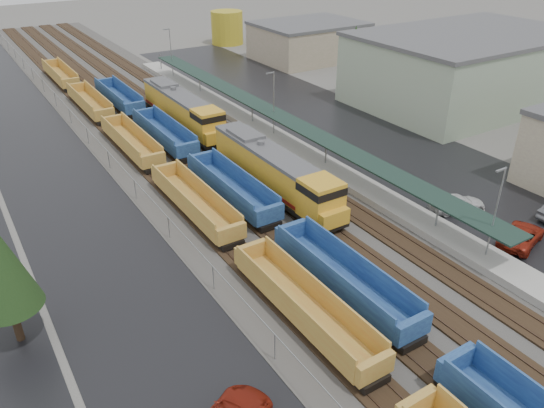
{
  "coord_description": "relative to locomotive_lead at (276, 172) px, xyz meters",
  "views": [
    {
      "loc": [
        -22.06,
        0.44,
        23.38
      ],
      "look_at": [
        -1.23,
        33.41,
        2.0
      ],
      "focal_mm": 35.0,
      "sensor_mm": 36.0,
      "label": 1
    }
  ],
  "objects": [
    {
      "name": "ballast_strip",
      "position": [
        -2.0,
        22.15,
        -2.33
      ],
      "size": [
        20.0,
        160.0,
        0.08
      ],
      "primitive_type": "cube",
      "color": "#302D2B",
      "rests_on": "ground"
    },
    {
      "name": "trackbed",
      "position": [
        -2.0,
        22.15,
        -2.21
      ],
      "size": [
        14.6,
        160.0,
        0.22
      ],
      "color": "black",
      "rests_on": "ground"
    },
    {
      "name": "west_parking_lot",
      "position": [
        -17.0,
        22.15,
        -2.36
      ],
      "size": [
        10.0,
        160.0,
        0.02
      ],
      "primitive_type": "cube",
      "color": "black",
      "rests_on": "ground"
    },
    {
      "name": "east_commuter_lot",
      "position": [
        17.0,
        12.15,
        -2.36
      ],
      "size": [
        16.0,
        100.0,
        0.02
      ],
      "primitive_type": "cube",
      "color": "black",
      "rests_on": "ground"
    },
    {
      "name": "station_platform",
      "position": [
        7.5,
        12.15,
        -1.63
      ],
      "size": [
        3.0,
        80.0,
        8.0
      ],
      "color": "#9E9B93",
      "rests_on": "ground"
    },
    {
      "name": "chainlink_fence",
      "position": [
        -11.5,
        20.59,
        -0.76
      ],
      "size": [
        0.08,
        160.04,
        2.02
      ],
      "color": "gray",
      "rests_on": "ground"
    },
    {
      "name": "industrial_buildings",
      "position": [
        35.76,
        7.99,
        1.88
      ],
      "size": [
        32.52,
        75.3,
        9.5
      ],
      "color": "tan",
      "rests_on": "ground"
    },
    {
      "name": "tree_east",
      "position": [
        26.0,
        20.15,
        4.11
      ],
      "size": [
        4.4,
        4.4,
        10.0
      ],
      "color": "#332316",
      "rests_on": "ground"
    },
    {
      "name": "locomotive_lead",
      "position": [
        0.0,
        0.0,
        0.0
      ],
      "size": [
        2.97,
        19.57,
        4.43
      ],
      "color": "black",
      "rests_on": "ground"
    },
    {
      "name": "locomotive_trail",
      "position": [
        0.0,
        21.0,
        0.0
      ],
      "size": [
        2.97,
        19.57,
        4.43
      ],
      "color": "black",
      "rests_on": "ground"
    },
    {
      "name": "well_string_yellow",
      "position": [
        -8.0,
        0.72,
        -1.22
      ],
      "size": [
        2.58,
        113.51,
        2.29
      ],
      "color": "#B57832",
      "rests_on": "ground"
    },
    {
      "name": "well_string_blue",
      "position": [
        -4.0,
        -6.83,
        -1.17
      ],
      "size": [
        2.75,
        95.07,
        2.44
      ],
      "color": "navy",
      "rests_on": "ground"
    },
    {
      "name": "storage_tank",
      "position": [
        27.65,
        61.5,
        0.83
      ],
      "size": [
        6.4,
        6.4,
        6.4
      ],
      "primitive_type": "cylinder",
      "color": "gold",
      "rests_on": "ground"
    },
    {
      "name": "parked_car_east_b",
      "position": [
        12.11,
        -17.66,
        -1.63
      ],
      "size": [
        3.9,
        5.81,
        1.48
      ],
      "primitive_type": "imported",
      "rotation": [
        0.0,
        0.0,
        1.87
      ],
      "color": "maroon",
      "rests_on": "ground"
    },
    {
      "name": "parked_car_east_c",
      "position": [
        12.02,
        -11.24,
        -1.63
      ],
      "size": [
        3.69,
        5.48,
        1.47
      ],
      "primitive_type": "imported",
      "rotation": [
        0.0,
        0.0,
        1.22
      ],
      "color": "silver",
      "rests_on": "ground"
    }
  ]
}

